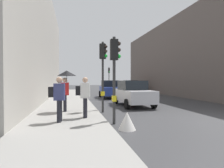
# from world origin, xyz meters

# --- Properties ---
(ground_plane) EXTENTS (120.00, 120.00, 0.00)m
(ground_plane) POSITION_xyz_m (0.00, 0.00, 0.00)
(ground_plane) COLOR #38383A
(sidewalk_kerb) EXTENTS (3.38, 40.00, 0.16)m
(sidewalk_kerb) POSITION_xyz_m (-6.50, 6.00, 0.08)
(sidewalk_kerb) COLOR gray
(sidewalk_kerb) RESTS_ON ground
(building_facade_right) EXTENTS (12.00, 28.65, 8.85)m
(building_facade_right) POSITION_xyz_m (10.82, 13.20, 4.42)
(building_facade_right) COLOR #5B514C
(building_facade_right) RESTS_ON ground
(traffic_light_near_right) EXTENTS (0.44, 0.38, 3.91)m
(traffic_light_near_right) POSITION_xyz_m (-4.50, 2.92, 2.70)
(traffic_light_near_right) COLOR #2D2D2D
(traffic_light_near_right) RESTS_ON ground
(traffic_light_far_median) EXTENTS (0.24, 0.43, 3.91)m
(traffic_light_far_median) POSITION_xyz_m (-0.12, 23.76, 2.69)
(traffic_light_far_median) COLOR #2D2D2D
(traffic_light_far_median) RESTS_ON ground
(traffic_light_near_left) EXTENTS (0.43, 0.24, 3.56)m
(traffic_light_near_left) POSITION_xyz_m (-4.49, 0.02, 2.45)
(traffic_light_near_left) COLOR #2D2D2D
(traffic_light_near_left) RESTS_ON ground
(car_blue_van) EXTENTS (2.17, 4.28, 1.76)m
(car_blue_van) POSITION_xyz_m (-2.38, 11.50, 0.88)
(car_blue_van) COLOR navy
(car_blue_van) RESTS_ON ground
(car_red_sedan) EXTENTS (2.20, 4.29, 1.76)m
(car_red_sedan) POSITION_xyz_m (2.10, 19.16, 0.88)
(car_red_sedan) COLOR red
(car_red_sedan) RESTS_ON ground
(car_silver_hatchback) EXTENTS (2.11, 4.25, 1.76)m
(car_silver_hatchback) POSITION_xyz_m (-2.02, 5.18, 0.88)
(car_silver_hatchback) COLOR #BCBCC1
(car_silver_hatchback) RESTS_ON ground
(pedestrian_with_umbrella) EXTENTS (1.00, 1.00, 2.14)m
(pedestrian_with_umbrella) POSITION_xyz_m (-6.49, 2.70, 1.84)
(pedestrian_with_umbrella) COLOR black
(pedestrian_with_umbrella) RESTS_ON sidewalk_kerb
(pedestrian_with_black_backpack) EXTENTS (0.64, 0.38, 1.77)m
(pedestrian_with_black_backpack) POSITION_xyz_m (-5.68, 0.82, 1.16)
(pedestrian_with_black_backpack) COLOR black
(pedestrian_with_black_backpack) RESTS_ON sidewalk_kerb
(pedestrian_with_grey_backpack) EXTENTS (0.64, 0.38, 1.77)m
(pedestrian_with_grey_backpack) POSITION_xyz_m (-6.73, 0.14, 1.16)
(pedestrian_with_grey_backpack) COLOR black
(pedestrian_with_grey_backpack) RESTS_ON sidewalk_kerb
(warning_sign_triangle) EXTENTS (0.64, 0.64, 0.65)m
(warning_sign_triangle) POSITION_xyz_m (-4.25, -0.97, 0.33)
(warning_sign_triangle) COLOR silver
(warning_sign_triangle) RESTS_ON ground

